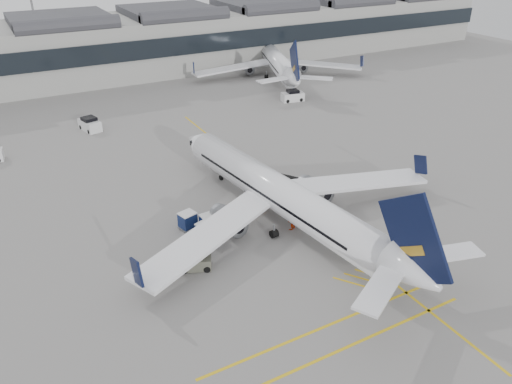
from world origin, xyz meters
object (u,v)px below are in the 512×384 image
baggage_cart_a (208,222)px  ramp_agent_b (291,221)px  belt_loader (279,183)px  airliner_main (283,196)px  ramp_agent_a (254,202)px  pushback_tug (195,261)px

baggage_cart_a → ramp_agent_b: size_ratio=0.83×
belt_loader → baggage_cart_a: 12.03m
airliner_main → baggage_cart_a: (-7.32, 2.37, -2.15)m
ramp_agent_b → ramp_agent_a: bearing=-97.5°
belt_loader → ramp_agent_b: (-3.77, -8.53, 0.46)m
ramp_agent_a → belt_loader: bearing=-7.1°
belt_loader → baggage_cart_a: size_ratio=2.76×
airliner_main → ramp_agent_a: (-1.45, 3.52, -2.07)m
airliner_main → belt_loader: size_ratio=8.50×
baggage_cart_a → pushback_tug: baggage_cart_a is taller
baggage_cart_a → ramp_agent_b: (7.36, -3.99, 0.12)m
airliner_main → ramp_agent_a: size_ratio=20.11×
ramp_agent_b → airliner_main: bearing=-112.1°
ramp_agent_a → ramp_agent_b: 5.35m
pushback_tug → ramp_agent_a: bearing=58.3°
ramp_agent_a → baggage_cart_a: bearing=151.1°
airliner_main → pushback_tug: bearing=-171.4°
ramp_agent_a → pushback_tug: (-9.48, -6.55, -0.27)m
belt_loader → pushback_tug: 17.78m
baggage_cart_a → ramp_agent_b: bearing=-33.0°
baggage_cart_a → ramp_agent_a: size_ratio=0.86×
baggage_cart_a → pushback_tug: bearing=-128.2°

